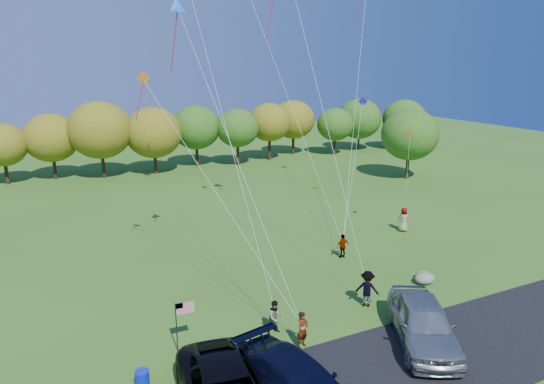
{
  "coord_description": "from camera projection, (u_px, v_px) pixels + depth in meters",
  "views": [
    {
      "loc": [
        -11.08,
        -17.2,
        12.25
      ],
      "look_at": [
        0.16,
        6.0,
        5.24
      ],
      "focal_mm": 32.0,
      "sensor_mm": 36.0,
      "label": 1
    }
  ],
  "objects": [
    {
      "name": "asphalt_lane",
      "position": [
        377.0,
        377.0,
        19.34
      ],
      "size": [
        44.0,
        6.0,
        0.06
      ],
      "primitive_type": "cube",
      "color": "black",
      "rests_on": "ground"
    },
    {
      "name": "ground",
      "position": [
        324.0,
        329.0,
        22.82
      ],
      "size": [
        140.0,
        140.0,
        0.0
      ],
      "primitive_type": "plane",
      "color": "#325D1A",
      "rests_on": "ground"
    },
    {
      "name": "flyer_e",
      "position": [
        404.0,
        220.0,
        35.72
      ],
      "size": [
        1.04,
        1.04,
        1.82
      ],
      "primitive_type": "imported",
      "rotation": [
        0.0,
        0.0,
        2.35
      ],
      "color": "#4C4C59",
      "rests_on": "ground"
    },
    {
      "name": "flyer_c",
      "position": [
        367.0,
        289.0,
        24.79
      ],
      "size": [
        1.4,
        1.36,
        1.92
      ],
      "primitive_type": "imported",
      "rotation": [
        0.0,
        0.0,
        2.4
      ],
      "color": "#4C4C59",
      "rests_on": "ground"
    },
    {
      "name": "flyer_b",
      "position": [
        275.0,
        317.0,
        22.35
      ],
      "size": [
        0.81,
        0.64,
        1.62
      ],
      "primitive_type": "imported",
      "rotation": [
        0.0,
        0.0,
        0.04
      ],
      "color": "#4C4C59",
      "rests_on": "ground"
    },
    {
      "name": "flyer_a",
      "position": [
        303.0,
        330.0,
        21.21
      ],
      "size": [
        0.73,
        0.61,
        1.69
      ],
      "primitive_type": "imported",
      "rotation": [
        0.0,
        0.0,
        0.4
      ],
      "color": "#4C4C59",
      "rests_on": "ground"
    },
    {
      "name": "boulder_far",
      "position": [
        423.0,
        275.0,
        28.02
      ],
      "size": [
        0.93,
        0.77,
        0.48
      ],
      "primitive_type": "ellipsoid",
      "color": "slate",
      "rests_on": "ground"
    },
    {
      "name": "flyer_d",
      "position": [
        343.0,
        246.0,
        30.97
      ],
      "size": [
        0.94,
        0.43,
        1.57
      ],
      "primitive_type": "imported",
      "rotation": [
        0.0,
        0.0,
        3.19
      ],
      "color": "#4C4C59",
      "rests_on": "ground"
    },
    {
      "name": "minivan_silver",
      "position": [
        423.0,
        323.0,
        21.39
      ],
      "size": [
        4.84,
        6.3,
        2.0
      ],
      "primitive_type": "imported",
      "rotation": [
        0.0,
        0.0,
        -0.49
      ],
      "color": "#91979B",
      "rests_on": "asphalt_lane"
    },
    {
      "name": "boulder_near",
      "position": [
        425.0,
        278.0,
        27.48
      ],
      "size": [
        1.23,
        0.97,
        0.62
      ],
      "primitive_type": "ellipsoid",
      "color": "gray",
      "rests_on": "ground"
    },
    {
      "name": "flag_assembly",
      "position": [
        181.0,
        315.0,
        20.79
      ],
      "size": [
        0.85,
        0.55,
        2.3
      ],
      "color": "black",
      "rests_on": "ground"
    },
    {
      "name": "treeline",
      "position": [
        155.0,
        130.0,
        53.52
      ],
      "size": [
        75.55,
        28.25,
        8.6
      ],
      "color": "#372514",
      "rests_on": "ground"
    },
    {
      "name": "trash_barrel",
      "position": [
        142.0,
        380.0,
        18.54
      ],
      "size": [
        0.55,
        0.55,
        0.82
      ],
      "primitive_type": "cylinder",
      "color": "#0C20BE",
      "rests_on": "ground"
    }
  ]
}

